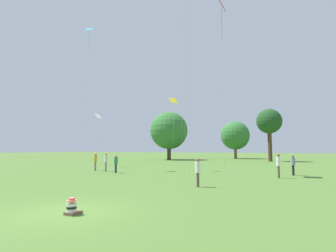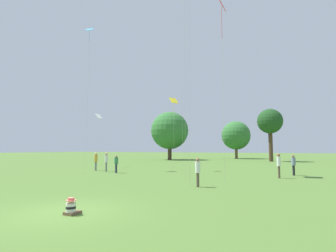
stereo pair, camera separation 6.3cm
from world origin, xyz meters
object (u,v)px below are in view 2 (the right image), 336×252
object	(u,v)px
distant_tree_1	(236,135)
person_standing_1	(116,162)
kite_0	(222,11)
kite_6	(174,103)
seated_toddler	(71,207)
person_standing_2	(96,160)
person_standing_4	(106,160)
kite_5	(99,118)
person_standing_5	(198,169)
distant_tree_3	(170,131)
distant_tree_0	(270,122)
kite_2	(89,37)
person_standing_6	(279,163)
person_standing_7	(293,163)

from	to	relation	value
distant_tree_1	person_standing_1	bearing A→B (deg)	-93.28
person_standing_1	distant_tree_1	bearing A→B (deg)	78.35
kite_0	kite_6	bearing A→B (deg)	89.83
person_standing_1	seated_toddler	bearing A→B (deg)	-66.34
person_standing_2	distant_tree_1	world-z (taller)	distant_tree_1
person_standing_2	person_standing_4	bearing A→B (deg)	96.26
distant_tree_1	kite_5	bearing A→B (deg)	-104.86
person_standing_2	person_standing_5	distance (m)	14.64
distant_tree_3	distant_tree_0	bearing A→B (deg)	3.86
kite_0	kite_5	world-z (taller)	kite_0
person_standing_5	kite_2	world-z (taller)	kite_2
seated_toddler	kite_0	world-z (taller)	kite_0
person_standing_4	kite_0	distance (m)	16.82
person_standing_2	distant_tree_0	distance (m)	33.03
person_standing_5	person_standing_6	xyz separation A→B (m)	(3.94, 7.02, 0.14)
kite_0	kite_6	xyz separation A→B (m)	(-7.32, 8.14, -4.27)
person_standing_4	seated_toddler	bearing A→B (deg)	-49.56
person_standing_6	kite_0	distance (m)	11.74
distant_tree_0	person_standing_1	bearing A→B (deg)	-109.61
person_standing_2	person_standing_6	world-z (taller)	person_standing_6
person_standing_2	kite_0	xyz separation A→B (m)	(14.35, -4.42, 10.19)
person_standing_5	distant_tree_1	bearing A→B (deg)	-107.54
person_standing_6	kite_2	size ratio (longest dim) A/B	0.12
kite_6	person_standing_1	bearing A→B (deg)	-140.69
kite_6	distant_tree_0	world-z (taller)	distant_tree_0
person_standing_1	distant_tree_3	size ratio (longest dim) A/B	0.16
person_standing_6	kite_0	size ratio (longest dim) A/B	0.15
person_standing_5	distant_tree_1	distance (m)	47.43
kite_0	distant_tree_1	xyz separation A→B (m)	(-8.58, 44.82, -5.97)
person_standing_6	kite_6	xyz separation A→B (m)	(-10.15, 2.95, 5.88)
person_standing_4	kite_2	xyz separation A→B (m)	(-3.42, 0.82, 13.52)
person_standing_4	kite_2	size ratio (longest dim) A/B	0.12
kite_6	seated_toddler	bearing A→B (deg)	-89.26
kite_5	distant_tree_0	bearing A→B (deg)	10.86
distant_tree_0	person_standing_5	bearing A→B (deg)	-91.55
person_standing_4	person_standing_5	world-z (taller)	person_standing_4
person_standing_6	kite_0	world-z (taller)	kite_0
person_standing_4	kite_5	world-z (taller)	kite_5
kite_2	kite_6	size ratio (longest dim) A/B	2.08
person_standing_4	kite_2	bearing A→B (deg)	171.22
kite_0	kite_2	world-z (taller)	kite_2
distant_tree_3	person_standing_2	bearing A→B (deg)	-79.41
seated_toddler	person_standing_2	distance (m)	18.35
person_standing_7	distant_tree_0	bearing A→B (deg)	-11.03
person_standing_5	person_standing_7	bearing A→B (deg)	-143.15
distant_tree_3	kite_0	bearing A→B (deg)	-58.82
person_standing_6	kite_0	xyz separation A→B (m)	(-2.83, -5.19, 10.15)
person_standing_5	kite_6	world-z (taller)	kite_6
person_standing_7	kite_0	size ratio (longest dim) A/B	0.14
person_standing_1	kite_2	xyz separation A→B (m)	(-5.22, 1.59, 13.68)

